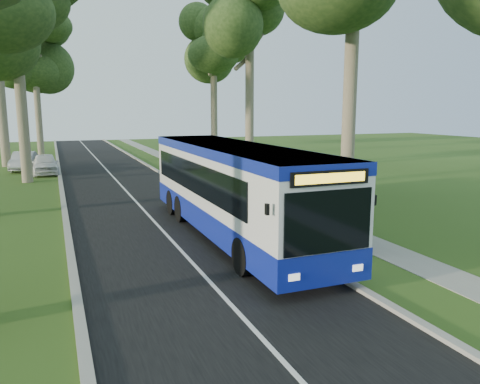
{
  "coord_description": "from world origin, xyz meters",
  "views": [
    {
      "loc": [
        -7.3,
        -15.31,
        4.75
      ],
      "look_at": [
        -0.73,
        1.11,
        1.6
      ],
      "focal_mm": 35.0,
      "sensor_mm": 36.0,
      "label": 1
    }
  ],
  "objects_px": {
    "bus_shelter": "(348,187)",
    "car_white": "(45,164)",
    "bus": "(233,190)",
    "bus_stop_sign": "(318,198)",
    "litter_bin": "(287,215)",
    "car_silver": "(24,161)"
  },
  "relations": [
    {
      "from": "bus_stop_sign",
      "to": "car_white",
      "type": "distance_m",
      "value": 25.23
    },
    {
      "from": "car_white",
      "to": "car_silver",
      "type": "bearing_deg",
      "value": 116.3
    },
    {
      "from": "bus_shelter",
      "to": "car_silver",
      "type": "distance_m",
      "value": 28.98
    },
    {
      "from": "car_white",
      "to": "bus",
      "type": "bearing_deg",
      "value": -74.21
    },
    {
      "from": "litter_bin",
      "to": "car_white",
      "type": "distance_m",
      "value": 22.61
    },
    {
      "from": "bus",
      "to": "litter_bin",
      "type": "distance_m",
      "value": 2.93
    },
    {
      "from": "bus",
      "to": "bus_stop_sign",
      "type": "distance_m",
      "value": 3.25
    },
    {
      "from": "bus_stop_sign",
      "to": "car_white",
      "type": "bearing_deg",
      "value": 99.34
    },
    {
      "from": "bus_stop_sign",
      "to": "car_silver",
      "type": "xyz_separation_m",
      "value": [
        -10.51,
        26.52,
        -1.03
      ]
    },
    {
      "from": "bus",
      "to": "car_white",
      "type": "relative_size",
      "value": 2.94
    },
    {
      "from": "bus_shelter",
      "to": "car_white",
      "type": "bearing_deg",
      "value": 136.51
    },
    {
      "from": "bus_stop_sign",
      "to": "car_white",
      "type": "xyz_separation_m",
      "value": [
        -8.93,
        23.58,
        -0.99
      ]
    },
    {
      "from": "bus_shelter",
      "to": "litter_bin",
      "type": "distance_m",
      "value": 3.39
    },
    {
      "from": "bus",
      "to": "car_white",
      "type": "height_order",
      "value": "bus"
    },
    {
      "from": "litter_bin",
      "to": "bus",
      "type": "bearing_deg",
      "value": -167.5
    },
    {
      "from": "bus_stop_sign",
      "to": "bus_shelter",
      "type": "distance_m",
      "value": 1.28
    },
    {
      "from": "bus_stop_sign",
      "to": "litter_bin",
      "type": "height_order",
      "value": "bus_stop_sign"
    },
    {
      "from": "bus_shelter",
      "to": "litter_bin",
      "type": "height_order",
      "value": "bus_shelter"
    },
    {
      "from": "bus_shelter",
      "to": "car_white",
      "type": "height_order",
      "value": "bus_shelter"
    },
    {
      "from": "litter_bin",
      "to": "car_silver",
      "type": "height_order",
      "value": "car_silver"
    },
    {
      "from": "bus",
      "to": "car_white",
      "type": "distance_m",
      "value": 22.25
    },
    {
      "from": "bus",
      "to": "bus_stop_sign",
      "type": "xyz_separation_m",
      "value": [
        2.2,
        -2.39,
        -0.04
      ]
    }
  ]
}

